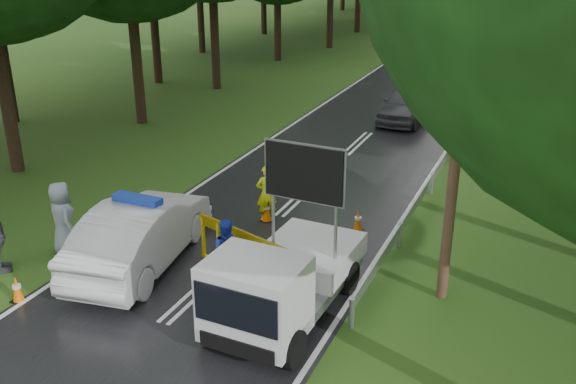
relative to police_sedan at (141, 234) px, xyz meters
The scene contains 19 objects.
ground 2.20m from the police_sedan, 16.01° to the right, with size 160.00×160.00×0.00m, color #1F4A15.
road 29.52m from the police_sedan, 86.20° to the left, with size 7.00×140.00×0.02m, color black.
guardrail 29.65m from the police_sedan, 79.01° to the left, with size 0.12×60.06×0.70m.
utility_pole_near 8.43m from the police_sedan, 11.38° to the left, with size 1.40×0.24×10.00m.
police_sedan is the anchor object (origin of this frame).
work_truck 4.30m from the police_sedan, 12.66° to the right, with size 2.18×4.60×3.61m.
barrier 2.62m from the police_sedan, ahead, with size 2.83×0.99×1.22m.
officer 3.99m from the police_sedan, 64.23° to the left, with size 0.61×0.40×1.67m, color #E4FD0D.
civilian 2.50m from the police_sedan, ahead, with size 0.82×0.64×1.68m, color #182FA1.
bystander_right 2.21m from the police_sedan, behind, with size 0.95×0.62×1.94m, color gray.
queue_car_first 15.71m from the police_sedan, 79.46° to the left, with size 1.75×4.36×1.48m, color #3E3F45.
queue_car_second 22.83m from the police_sedan, 78.96° to the left, with size 2.28×5.61×1.63m, color #B0B2B9.
queue_car_third 32.40m from the police_sedan, 83.55° to the left, with size 2.66×5.77×1.60m, color black.
queue_car_fourth 38.39m from the police_sedan, 84.25° to the left, with size 1.73×4.97×1.64m, color #3E4246.
cone_near_left 3.05m from the police_sedan, 120.97° to the right, with size 0.30×0.30×0.64m.
cone_center 2.71m from the police_sedan, 23.03° to the left, with size 0.34×0.34×0.72m.
cone_far 3.98m from the police_sedan, 63.61° to the left, with size 0.35×0.35×0.73m.
cone_left_mid 1.27m from the police_sedan, 100.46° to the left, with size 0.36×0.36×0.75m.
cone_right 5.89m from the police_sedan, 42.14° to the left, with size 0.31×0.31×0.65m.
Camera 1 is at (7.04, -10.99, 7.79)m, focal length 40.00 mm.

